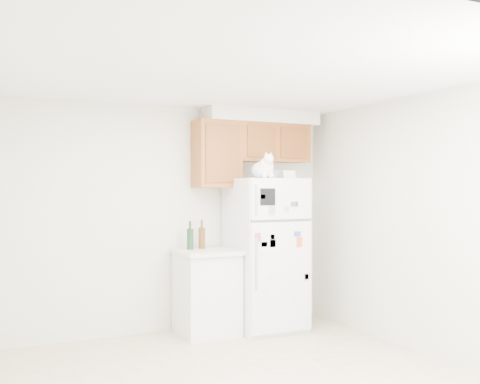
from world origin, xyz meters
TOP-DOWN VIEW (x-y plane):
  - room_shell at (0.12, 0.24)m, footprint 3.84×4.04m
  - refrigerator at (1.01, 1.61)m, footprint 0.76×0.78m
  - base_counter at (0.32, 1.68)m, footprint 0.64×0.64m
  - cat at (0.87, 1.39)m, footprint 0.27×0.40m
  - storage_box_back at (1.23, 1.73)m, footprint 0.21×0.17m
  - storage_box_front at (1.23, 1.50)m, footprint 0.16×0.12m
  - bottle_green at (0.17, 1.79)m, footprint 0.07×0.07m
  - bottle_amber at (0.32, 1.82)m, footprint 0.07×0.07m

SIDE VIEW (x-z plane):
  - base_counter at x=0.32m, z-range 0.00..0.92m
  - refrigerator at x=1.01m, z-range 0.00..1.70m
  - bottle_green at x=0.17m, z-range 0.92..1.23m
  - bottle_amber at x=0.32m, z-range 0.92..1.24m
  - room_shell at x=0.12m, z-range 0.41..2.93m
  - storage_box_front at x=1.23m, z-range 1.70..1.79m
  - storage_box_back at x=1.23m, z-range 1.70..1.80m
  - cat at x=0.87m, z-range 1.66..1.95m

